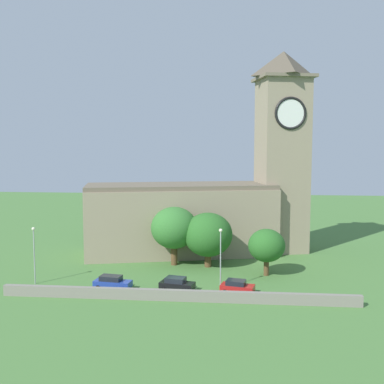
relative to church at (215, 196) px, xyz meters
name	(u,v)px	position (x,y,z in m)	size (l,w,h in m)	color
ground_plane	(192,262)	(-3.24, -7.04, -9.66)	(200.00, 200.00, 0.00)	#477538
church	(215,196)	(0.00, 0.00, 0.00)	(38.53, 18.33, 33.69)	gray
quay_barrier	(177,295)	(-3.24, -25.34, -9.01)	(42.18, 0.70, 1.30)	gray
car_blue	(112,282)	(-11.95, -21.78, -8.77)	(4.92, 2.60, 1.74)	#233D9E
car_black	(177,284)	(-3.75, -21.58, -8.80)	(4.59, 2.94, 1.70)	black
car_red	(237,287)	(3.76, -21.85, -8.83)	(4.39, 2.93, 1.64)	red
streetlamp_west_end	(34,247)	(-22.63, -20.57, -4.68)	(0.44, 0.44, 7.53)	#9EA0A5
streetlamp_west_mid	(221,250)	(1.67, -20.81, -4.52)	(0.44, 0.44, 7.82)	#9EA0A5
tree_riverside_west	(267,246)	(7.80, -13.58, -5.44)	(5.13, 5.13, 6.56)	brown
tree_by_tower	(174,228)	(-5.76, -9.14, -3.98)	(7.02, 7.02, 8.88)	brown
tree_riverside_east	(208,235)	(-0.60, -9.77, -4.80)	(7.26, 7.26, 8.15)	brown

